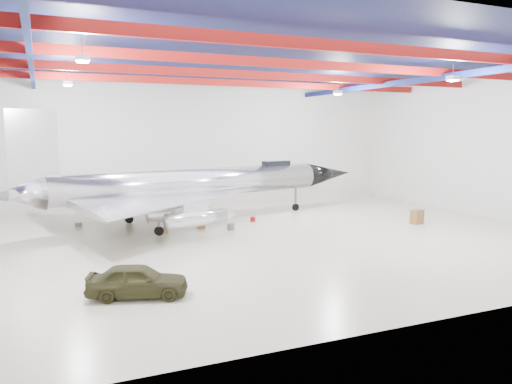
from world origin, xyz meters
name	(u,v)px	position (x,y,z in m)	size (l,w,h in m)	color
floor	(251,239)	(0.00, 0.00, 0.00)	(40.00, 40.00, 0.00)	beige
wall_back	(185,144)	(0.00, 15.00, 5.50)	(40.00, 40.00, 0.00)	silver
wall_right	(490,146)	(20.00, 0.00, 5.50)	(30.00, 30.00, 0.00)	silver
ceiling	(250,58)	(0.00, 0.00, 11.00)	(40.00, 40.00, 0.00)	#0A0F38
ceiling_structure	(250,70)	(0.00, 0.00, 10.32)	(39.50, 29.50, 1.08)	maroon
jet_aircraft	(196,187)	(-1.51, 6.73, 2.62)	(29.06, 19.77, 7.99)	silver
jeep	(137,280)	(-8.42, -8.21, 0.69)	(1.63, 4.04, 1.38)	#333219
desk	(417,217)	(13.11, -0.03, 0.50)	(1.10, 0.55, 1.01)	brown
crate_ply	(163,231)	(-4.68, 3.67, 0.19)	(0.55, 0.44, 0.39)	olive
toolbox_red	(206,216)	(-0.34, 8.16, 0.16)	(0.45, 0.36, 0.31)	maroon
engine_drum	(231,227)	(-0.14, 3.14, 0.23)	(0.50, 0.50, 0.45)	#59595B
crate_small	(79,225)	(-9.57, 8.49, 0.15)	(0.41, 0.33, 0.29)	#59595B
tool_chest	(253,219)	(2.47, 5.44, 0.17)	(0.39, 0.39, 0.35)	maroon
oil_barrel	(201,226)	(-1.83, 4.45, 0.20)	(0.57, 0.45, 0.40)	olive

